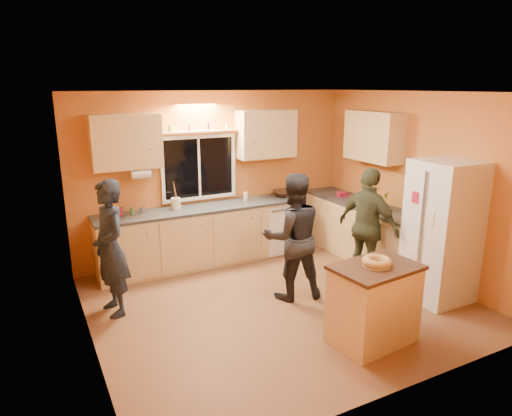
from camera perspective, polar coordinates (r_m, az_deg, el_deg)
ground at (r=5.94m, az=2.93°, el=-11.70°), size 4.50×4.50×0.00m
room_shell at (r=5.81m, az=2.12°, el=4.61°), size 4.54×4.04×2.61m
back_counter at (r=7.18m, az=-3.77°, el=-2.99°), size 4.23×0.62×0.90m
right_counter at (r=7.22m, az=14.46°, el=-3.33°), size 0.62×1.84×0.90m
refrigerator at (r=6.19m, az=22.27°, el=-2.73°), size 0.72×0.70×1.80m
island at (r=5.09m, az=14.50°, el=-11.47°), size 0.96×0.70×0.87m
bundt_pastry at (r=4.90m, az=14.86°, el=-6.50°), size 0.31×0.31×0.09m
person_left at (r=5.64m, az=-17.76°, el=-4.83°), size 0.49×0.65×1.64m
person_center at (r=5.80m, az=4.60°, el=-3.62°), size 0.92×0.79×1.64m
person_right at (r=6.40m, az=13.85°, el=-2.30°), size 0.59×1.01×1.62m
mixing_bowl at (r=7.55m, az=3.66°, el=1.84°), size 0.46×0.46×0.09m
utensil_crock at (r=6.83m, az=-10.00°, el=0.54°), size 0.14×0.14×0.17m
potted_plant at (r=6.94m, az=15.34°, el=0.87°), size 0.31×0.29×0.27m
red_box at (r=7.67m, az=10.69°, el=1.73°), size 0.17×0.13×0.07m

